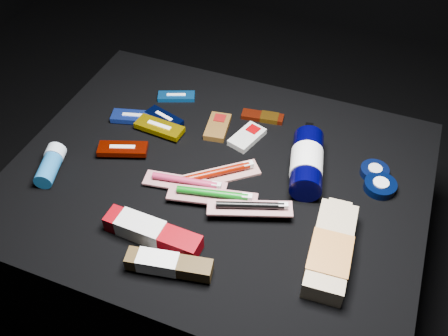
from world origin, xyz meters
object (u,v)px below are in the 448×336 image
(lotion_bottle, at_px, (307,162))
(toothpaste_carton_red, at_px, (149,232))
(deodorant_stick, at_px, (50,165))
(bodywash_bottle, at_px, (330,251))

(lotion_bottle, xyz_separation_m, toothpaste_carton_red, (-0.26, -0.31, -0.02))
(deodorant_stick, bearing_deg, lotion_bottle, 3.81)
(bodywash_bottle, xyz_separation_m, deodorant_stick, (-0.68, 0.00, -0.00))
(lotion_bottle, relative_size, deodorant_stick, 2.00)
(bodywash_bottle, bearing_deg, deodorant_stick, 176.03)
(bodywash_bottle, bearing_deg, toothpaste_carton_red, -170.47)
(lotion_bottle, xyz_separation_m, bodywash_bottle, (0.11, -0.22, -0.01))
(deodorant_stick, distance_m, toothpaste_carton_red, 0.32)
(bodywash_bottle, height_order, toothpaste_carton_red, bodywash_bottle)
(lotion_bottle, bearing_deg, bodywash_bottle, -75.85)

